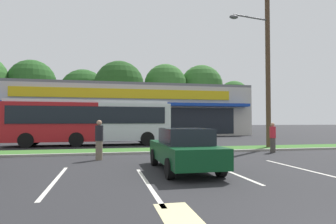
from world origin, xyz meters
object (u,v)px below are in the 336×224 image
(utility_pole, at_px, (266,53))
(pedestrian_near_bench, at_px, (99,140))
(car_0, at_px, (184,149))
(pedestrian_by_pole, at_px, (273,137))
(city_bus, at_px, (90,121))
(car_2, at_px, (125,132))

(utility_pole, height_order, pedestrian_near_bench, utility_pole)
(car_0, relative_size, pedestrian_near_bench, 2.51)
(utility_pole, relative_size, pedestrian_by_pole, 6.85)
(city_bus, bearing_deg, utility_pole, -26.11)
(utility_pole, xyz_separation_m, car_0, (-7.32, -6.66, -5.33))
(car_2, bearing_deg, pedestrian_near_bench, -98.93)
(utility_pole, height_order, pedestrian_by_pole, utility_pole)
(utility_pole, height_order, city_bus, utility_pole)
(city_bus, xyz_separation_m, car_2, (2.89, 5.03, -0.97))
(pedestrian_by_pole, bearing_deg, car_0, 97.22)
(city_bus, relative_size, pedestrian_near_bench, 6.42)
(car_2, bearing_deg, utility_pole, -51.18)
(utility_pole, bearing_deg, car_2, 128.82)
(city_bus, relative_size, car_0, 2.55)
(car_2, xyz_separation_m, pedestrian_by_pole, (7.39, -12.18, 0.05))
(utility_pole, distance_m, car_2, 14.16)
(city_bus, xyz_separation_m, pedestrian_by_pole, (10.28, -7.15, -0.92))
(utility_pole, bearing_deg, city_bus, 154.98)
(city_bus, xyz_separation_m, pedestrian_near_bench, (0.80, -8.30, -0.86))
(utility_pole, xyz_separation_m, pedestrian_by_pole, (-0.84, -1.96, -5.26))
(city_bus, distance_m, car_2, 5.89)
(city_bus, bearing_deg, car_2, 59.02)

